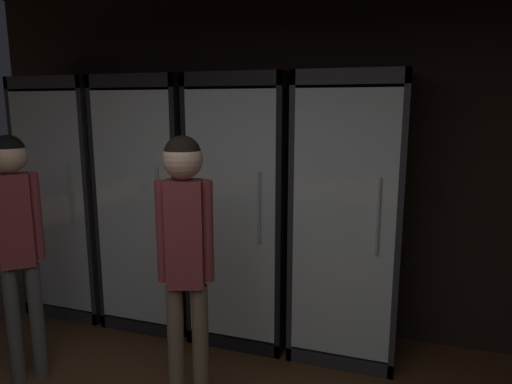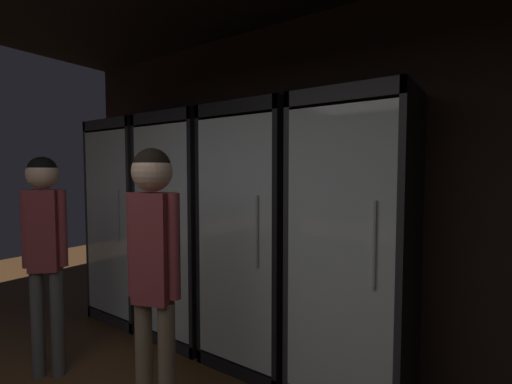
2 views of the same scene
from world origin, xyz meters
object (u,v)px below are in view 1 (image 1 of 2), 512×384
Objects in this scene: cooler_left at (157,205)px; shopper_near at (185,241)px; cooler_far_left at (79,198)px; cooler_center at (246,210)px; cooler_right at (349,220)px; shopper_far at (16,225)px.

shopper_near is at bearing -52.57° from cooler_left.
cooler_left is at bearing 0.03° from cooler_far_left.
cooler_far_left and cooler_center have the same top height.
cooler_center is 1.00× the size of cooler_right.
cooler_far_left is 0.80m from cooler_left.
cooler_right reaches higher than shopper_far.
cooler_far_left is 1.00× the size of cooler_center.
cooler_right is at bearing 29.58° from shopper_far.
cooler_left is at bearing 72.04° from shopper_far.
shopper_near is (-0.78, -1.09, 0.08)m from cooler_right.
cooler_left is 1.37m from shopper_near.
shopper_far is (-0.36, -1.12, 0.08)m from cooler_left.
cooler_far_left is 1.23× the size of shopper_near.
cooler_center reaches higher than shopper_far.
cooler_center is 1.23× the size of shopper_near.
cooler_center is at bearing 43.70° from shopper_far.
cooler_left is at bearing 179.89° from cooler_center.
cooler_far_left and cooler_left have the same top height.
cooler_left reaches higher than shopper_near.
shopper_near reaches higher than shopper_far.
cooler_far_left is 1.25× the size of shopper_far.
cooler_left is 1.18m from shopper_far.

